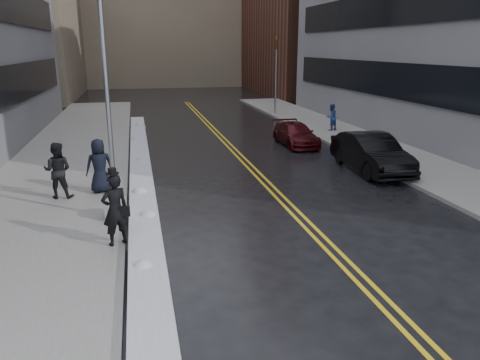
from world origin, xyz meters
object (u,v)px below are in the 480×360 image
pedestrian_b (58,170)px  pedestrian_fedora (115,210)px  fire_hydrant (360,141)px  car_black (371,153)px  car_maroon (296,134)px  traffic_signal (276,72)px  lamppost (111,143)px  pedestrian_c (99,166)px  pedestrian_east (331,117)px

pedestrian_b → pedestrian_fedora: bearing=123.9°
fire_hydrant → car_black: bearing=-110.4°
car_black → car_maroon: bearing=102.7°
traffic_signal → pedestrian_fedora: traffic_signal is taller
lamppost → pedestrian_b: bearing=128.5°
lamppost → fire_hydrant: lamppost is taller
pedestrian_c → car_black: (11.43, 1.07, -0.31)m
fire_hydrant → car_maroon: car_maroon is taller
pedestrian_fedora → car_black: bearing=-172.8°
fire_hydrant → pedestrian_east: pedestrian_east is taller
lamppost → fire_hydrant: 14.81m
pedestrian_east → fire_hydrant: bearing=56.5°
traffic_signal → pedestrian_fedora: size_ratio=3.02×
fire_hydrant → pedestrian_east: bearing=82.7°
pedestrian_fedora → pedestrian_c: size_ratio=0.99×
pedestrian_c → lamppost: bearing=88.4°
car_black → pedestrian_fedora: bearing=-149.5°
fire_hydrant → pedestrian_fedora: bearing=-140.2°
car_maroon → pedestrian_b: bearing=-146.9°
fire_hydrant → lamppost: bearing=-147.0°
car_black → car_maroon: 6.37m
fire_hydrant → pedestrian_b: size_ratio=0.36×
pedestrian_fedora → pedestrian_east: (12.91, 15.72, -0.14)m
car_black → fire_hydrant: bearing=70.3°
pedestrian_b → pedestrian_east: bearing=-134.2°
traffic_signal → pedestrian_fedora: bearing=-115.8°
fire_hydrant → car_maroon: bearing=142.1°
car_maroon → pedestrian_east: bearing=43.0°
traffic_signal → car_black: size_ratio=1.18×
car_black → pedestrian_b: bearing=-172.9°
pedestrian_b → pedestrian_east: pedestrian_b is taller
pedestrian_east → car_black: bearing=50.8°
car_black → pedestrian_c: bearing=-173.9°
pedestrian_b → fire_hydrant: bearing=-149.5°
fire_hydrant → pedestrian_c: size_ratio=0.37×
pedestrian_fedora → traffic_signal: bearing=-138.5°
pedestrian_c → car_maroon: 12.47m
pedestrian_fedora → lamppost: bearing=-110.0°
traffic_signal → car_maroon: bearing=-101.1°
fire_hydrant → car_maroon: 3.58m
car_black → car_maroon: car_black is taller
fire_hydrant → car_black: 4.30m
pedestrian_fedora → car_black: 12.33m
pedestrian_c → traffic_signal: bearing=-136.9°
pedestrian_b → car_black: pedestrian_b is taller
pedestrian_c → car_black: bearing=171.5°
fire_hydrant → pedestrian_east: 5.63m
lamppost → pedestrian_fedora: 2.56m
fire_hydrant → pedestrian_c: (-12.93, -5.09, 0.60)m
lamppost → pedestrian_c: lamppost is taller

